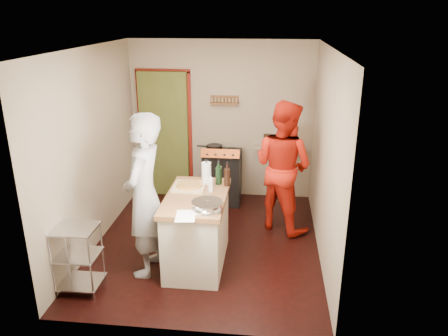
{
  "coord_description": "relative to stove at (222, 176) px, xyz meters",
  "views": [
    {
      "loc": [
        0.81,
        -5.23,
        3.01
      ],
      "look_at": [
        0.23,
        0.0,
        1.11
      ],
      "focal_mm": 35.0,
      "sensor_mm": 36.0,
      "label": 1
    }
  ],
  "objects": [
    {
      "name": "floor",
      "position": [
        -0.05,
        -1.42,
        -0.45
      ],
      "size": [
        3.5,
        3.5,
        0.0
      ],
      "primitive_type": "plane",
      "color": "black",
      "rests_on": "ground"
    },
    {
      "name": "stove",
      "position": [
        0.0,
        0.0,
        0.0
      ],
      "size": [
        0.6,
        0.63,
        1.0
      ],
      "color": "black",
      "rests_on": "ground"
    },
    {
      "name": "right_wall",
      "position": [
        1.45,
        -1.42,
        0.85
      ],
      "size": [
        0.04,
        3.5,
        2.6
      ],
      "primitive_type": "cube",
      "color": "gray",
      "rests_on": "ground"
    },
    {
      "name": "person_stripe",
      "position": [
        -0.67,
        -2.14,
        0.53
      ],
      "size": [
        0.51,
        0.74,
        1.97
      ],
      "primitive_type": "imported",
      "rotation": [
        0.0,
        0.0,
        -1.63
      ],
      "color": "silver",
      "rests_on": "ground"
    },
    {
      "name": "left_wall",
      "position": [
        -1.55,
        -1.42,
        0.85
      ],
      "size": [
        0.04,
        3.5,
        2.6
      ],
      "primitive_type": "cube",
      "color": "gray",
      "rests_on": "ground"
    },
    {
      "name": "ceiling",
      "position": [
        -0.05,
        -1.42,
        2.16
      ],
      "size": [
        3.0,
        3.5,
        0.02
      ],
      "primitive_type": "cube",
      "color": "white",
      "rests_on": "back_wall"
    },
    {
      "name": "back_wall",
      "position": [
        -0.69,
        0.36,
        0.68
      ],
      "size": [
        3.0,
        0.44,
        2.6
      ],
      "color": "gray",
      "rests_on": "ground"
    },
    {
      "name": "island",
      "position": [
        -0.09,
        -1.91,
        0.04
      ],
      "size": [
        0.74,
        1.34,
        1.23
      ],
      "color": "beige",
      "rests_on": "ground"
    },
    {
      "name": "wire_shelving",
      "position": [
        -1.33,
        -2.62,
        -0.01
      ],
      "size": [
        0.48,
        0.4,
        0.8
      ],
      "color": "silver",
      "rests_on": "ground"
    },
    {
      "name": "person_red",
      "position": [
        0.95,
        -0.8,
        0.49
      ],
      "size": [
        1.16,
        1.11,
        1.88
      ],
      "primitive_type": "imported",
      "rotation": [
        0.0,
        0.0,
        2.51
      ],
      "color": "red",
      "rests_on": "ground"
    }
  ]
}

